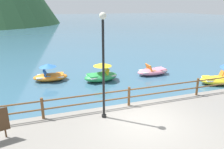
# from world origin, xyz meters

# --- Properties ---
(ground_plane) EXTENTS (200.00, 200.00, 0.00)m
(ground_plane) POSITION_xyz_m (0.00, 40.00, 0.00)
(ground_plane) COLOR #38607A
(dock_railing) EXTENTS (23.92, 0.12, 0.95)m
(dock_railing) POSITION_xyz_m (0.00, 1.55, 0.98)
(dock_railing) COLOR brown
(dock_railing) RESTS_ON promenade_dock
(lamp_post) EXTENTS (0.28, 0.28, 4.39)m
(lamp_post) POSITION_xyz_m (-1.47, 0.83, 3.03)
(lamp_post) COLOR black
(lamp_post) RESTS_ON promenade_dock
(pedal_boat_0) EXTENTS (2.57, 1.87, 0.86)m
(pedal_boat_0) POSITION_xyz_m (7.21, 3.42, 0.28)
(pedal_boat_0) COLOR yellow
(pedal_boat_0) RESTS_ON ground
(pedal_boat_1) EXTENTS (2.55, 1.64, 1.28)m
(pedal_boat_1) POSITION_xyz_m (0.05, 6.57, 0.43)
(pedal_boat_1) COLOR green
(pedal_boat_1) RESTS_ON ground
(pedal_boat_2) EXTENTS (2.44, 1.45, 1.22)m
(pedal_boat_2) POSITION_xyz_m (-3.31, 7.77, 0.40)
(pedal_boat_2) COLOR orange
(pedal_boat_2) RESTS_ON ground
(pedal_boat_3) EXTENTS (2.51, 1.13, 0.84)m
(pedal_boat_3) POSITION_xyz_m (4.17, 6.64, 0.26)
(pedal_boat_3) COLOR pink
(pedal_boat_3) RESTS_ON ground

